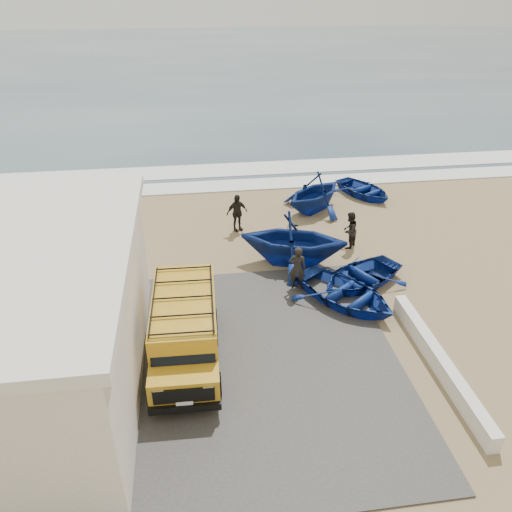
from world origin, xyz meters
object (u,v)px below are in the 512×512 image
boat_far_right (364,190)px  fisherman_middle (350,230)px  boat_near_left (345,293)px  fisherman_back (237,213)px  fisherman_front (297,268)px  boat_far_left (314,192)px  van (185,328)px  boat_mid_left (294,239)px  boat_near_right (360,276)px  parapet (439,361)px

boat_far_right → fisherman_middle: (-2.40, -5.22, 0.44)m
boat_near_left → boat_far_right: size_ratio=1.16×
boat_near_left → fisherman_back: size_ratio=2.27×
fisherman_front → boat_far_left: bearing=-92.0°
van → fisherman_middle: (6.81, 5.98, -0.30)m
fisherman_middle → van: bearing=-6.7°
boat_mid_left → fisherman_middle: bearing=-51.5°
boat_near_left → van: bearing=164.1°
boat_far_left → fisherman_front: size_ratio=2.09×
boat_near_left → boat_mid_left: (-1.24, 2.92, 0.69)m
boat_near_left → boat_near_right: (0.89, 1.07, -0.03)m
parapet → boat_far_left: bearing=94.9°
boat_mid_left → fisherman_back: (-1.87, 3.20, -0.24)m
boat_near_left → fisherman_back: 6.88m
boat_far_right → boat_near_left: bearing=-139.2°
boat_mid_left → boat_near_right: bearing=-113.6°
boat_near_right → boat_far_left: boat_far_left is taller
boat_near_left → boat_near_right: 1.39m
boat_mid_left → fisherman_front: (-0.23, -1.83, -0.22)m
boat_near_right → boat_mid_left: boat_mid_left is taller
boat_mid_left → fisherman_middle: (2.57, 0.99, -0.30)m
boat_near_right → boat_near_left: bearing=-68.4°
boat_near_left → boat_mid_left: boat_mid_left is taller
boat_near_left → boat_near_right: boat_near_left is taller
boat_near_right → boat_far_left: 6.68m
van → boat_far_left: size_ratio=1.32×
boat_near_right → fisherman_front: 2.41m
boat_near_right → boat_far_right: boat_near_right is taller
fisherman_front → boat_near_right: bearing=-164.1°
fisherman_middle → fisherman_back: fisherman_back is taller
van → boat_near_right: (6.37, 3.13, -0.72)m
boat_near_right → boat_mid_left: size_ratio=0.85×
boat_near_right → boat_far_right: size_ratio=1.06×
van → fisherman_front: van is taller
van → fisherman_back: 8.53m
van → boat_near_left: size_ratio=1.24×
van → boat_mid_left: boat_mid_left is taller
boat_near_right → boat_far_left: (-0.13, 6.66, 0.59)m
boat_far_right → boat_far_left: bearing=178.3°
boat_mid_left → fisherman_middle: boat_mid_left is taller
boat_far_right → fisherman_back: size_ratio=1.95×
boat_near_left → fisherman_front: size_ratio=2.23×
boat_far_left → fisherman_front: boat_far_left is taller
fisherman_back → boat_far_right: bearing=3.5°
boat_near_left → boat_near_right: bearing=13.6°
boat_near_right → boat_far_right: 8.55m
van → boat_far_right: van is taller
parapet → fisherman_back: bearing=116.5°
fisherman_front → fisherman_back: (-1.64, 5.03, -0.02)m
boat_far_left → boat_far_right: (2.97, 1.41, -0.61)m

